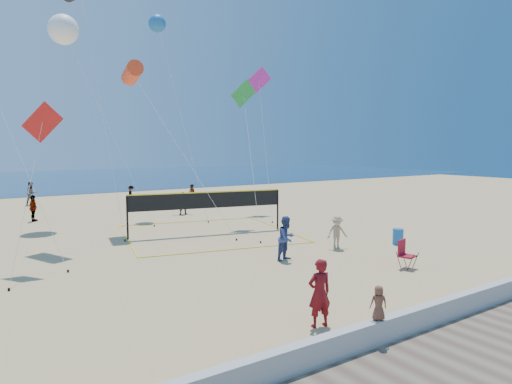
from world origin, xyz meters
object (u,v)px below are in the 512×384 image
camp_chair (405,252)px  volleyball_net (207,205)px  trash_barrel (398,237)px  woman (319,293)px

camp_chair → volleyball_net: 11.13m
volleyball_net → camp_chair: bearing=-61.8°
trash_barrel → volleyball_net: volleyball_net is taller
trash_barrel → camp_chair: bearing=-138.0°
woman → camp_chair: bearing=-148.7°
woman → volleyball_net: 13.69m
volleyball_net → woman: bearing=-93.3°
camp_chair → trash_barrel: bearing=27.6°
woman → volleyball_net: bearing=-94.8°
trash_barrel → volleyball_net: bearing=130.2°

